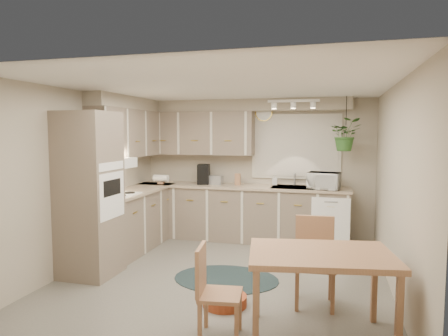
{
  "coord_description": "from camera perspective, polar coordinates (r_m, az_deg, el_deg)",
  "views": [
    {
      "loc": [
        1.3,
        -4.78,
        1.83
      ],
      "look_at": [
        -0.15,
        0.55,
        1.35
      ],
      "focal_mm": 32.0,
      "sensor_mm": 36.0,
      "label": 1
    }
  ],
  "objects": [
    {
      "name": "soap_bottle",
      "position": [
        6.85,
        7.28,
        -2.14
      ],
      "size": [
        0.09,
        0.19,
        0.08
      ],
      "primitive_type": "imported",
      "rotation": [
        0.0,
        0.0,
        0.07
      ],
      "color": "white",
      "rests_on": "counter_back"
    },
    {
      "name": "wall_clock",
      "position": [
        6.96,
        5.7,
        7.88
      ],
      "size": [
        0.3,
        0.03,
        0.3
      ],
      "primitive_type": "cylinder",
      "rotation": [
        1.57,
        0.0,
        0.0
      ],
      "color": "#DFBB4E",
      "rests_on": "wall_back"
    },
    {
      "name": "dining_table",
      "position": [
        3.82,
        13.55,
        -17.23
      ],
      "size": [
        1.37,
        1.03,
        0.79
      ],
      "primitive_type": "cube",
      "rotation": [
        0.0,
        0.0,
        0.17
      ],
      "color": "#AE7C57",
      "rests_on": "floor"
    },
    {
      "name": "wall_back",
      "position": [
        7.03,
        4.47,
        -0.14
      ],
      "size": [
        4.0,
        0.04,
        2.4
      ],
      "primitive_type": "cube",
      "color": "#ACA18E",
      "rests_on": "floor"
    },
    {
      "name": "pet_bed",
      "position": [
        4.47,
        0.12,
        -18.39
      ],
      "size": [
        0.6,
        0.6,
        0.11
      ],
      "primitive_type": "cylinder",
      "rotation": [
        0.0,
        0.0,
        0.37
      ],
      "color": "#A33D20",
      "rests_on": "floor"
    },
    {
      "name": "wall_left",
      "position": [
        5.84,
        -19.32,
        -1.46
      ],
      "size": [
        0.04,
        4.2,
        2.4
      ],
      "primitive_type": "cube",
      "color": "#ACA18E",
      "rests_on": "floor"
    },
    {
      "name": "wall_right",
      "position": [
        4.87,
        23.33,
        -2.84
      ],
      "size": [
        0.04,
        4.2,
        2.4
      ],
      "primitive_type": "cube",
      "color": "#ACA18E",
      "rests_on": "floor"
    },
    {
      "name": "range_hood",
      "position": [
        5.92,
        -15.33,
        0.66
      ],
      "size": [
        0.4,
        0.6,
        0.14
      ],
      "primitive_type": "cube",
      "color": "white",
      "rests_on": "upper_cab_left"
    },
    {
      "name": "counter_back",
      "position": [
        6.8,
        2.31,
        -2.68
      ],
      "size": [
        3.64,
        0.64,
        0.04
      ],
      "primitive_type": "cube",
      "color": "tan",
      "rests_on": "base_cab_back"
    },
    {
      "name": "knife_block",
      "position": [
        6.86,
        1.97,
        -1.62
      ],
      "size": [
        0.09,
        0.09,
        0.2
      ],
      "primitive_type": "cube",
      "rotation": [
        0.0,
        0.0,
        0.04
      ],
      "color": "#AE7C57",
      "rests_on": "counter_back"
    },
    {
      "name": "upper_cab_back",
      "position": [
        7.09,
        -3.76,
        4.97
      ],
      "size": [
        2.0,
        0.35,
        0.75
      ],
      "primitive_type": "cube",
      "color": "gray",
      "rests_on": "wall_back"
    },
    {
      "name": "chair_left",
      "position": [
        3.73,
        -0.5,
        -17.3
      ],
      "size": [
        0.44,
        0.44,
        0.83
      ],
      "primitive_type": "cube",
      "rotation": [
        0.0,
        0.0,
        -1.43
      ],
      "color": "#AE7C57",
      "rests_on": "floor"
    },
    {
      "name": "base_cab_left",
      "position": [
        6.55,
        -12.57,
        -7.27
      ],
      "size": [
        0.6,
        1.85,
        0.9
      ],
      "primitive_type": "cube",
      "color": "gray",
      "rests_on": "floor"
    },
    {
      "name": "dishwasher_front",
      "position": [
        6.43,
        14.95,
        -7.79
      ],
      "size": [
        0.58,
        0.02,
        0.83
      ],
      "primitive_type": "cube",
      "color": "white",
      "rests_on": "base_cab_back"
    },
    {
      "name": "soffit_back",
      "position": [
        6.91,
        2.65,
        8.91
      ],
      "size": [
        3.6,
        0.3,
        0.2
      ],
      "primitive_type": "cube",
      "color": "#ACA18E",
      "rests_on": "wall_back"
    },
    {
      "name": "microwave",
      "position": [
        6.52,
        14.07,
        -1.53
      ],
      "size": [
        0.52,
        0.35,
        0.33
      ],
      "primitive_type": "imported",
      "rotation": [
        0.0,
        0.0,
        -0.18
      ],
      "color": "white",
      "rests_on": "counter_back"
    },
    {
      "name": "window_blinds",
      "position": [
        6.88,
        10.19,
        3.02
      ],
      "size": [
        1.4,
        0.02,
        1.0
      ],
      "primitive_type": "cube",
      "color": "white",
      "rests_on": "wall_back"
    },
    {
      "name": "upper_cab_left",
      "position": [
        6.57,
        -13.26,
        4.84
      ],
      "size": [
        0.35,
        2.0,
        0.75
      ],
      "primitive_type": "cube",
      "color": "gray",
      "rests_on": "wall_left"
    },
    {
      "name": "wall_front",
      "position": [
        3.05,
        -10.54,
        -7.04
      ],
      "size": [
        4.0,
        0.04,
        2.4
      ],
      "primitive_type": "cube",
      "color": "#ACA18E",
      "rests_on": "floor"
    },
    {
      "name": "base_cab_back",
      "position": [
        6.89,
        2.31,
        -6.54
      ],
      "size": [
        3.6,
        0.6,
        0.9
      ],
      "primitive_type": "cube",
      "color": "gray",
      "rests_on": "floor"
    },
    {
      "name": "floor",
      "position": [
        5.28,
        -0.03,
        -15.26
      ],
      "size": [
        4.2,
        4.2,
        0.0
      ],
      "primitive_type": "plane",
      "color": "slate",
      "rests_on": "ground"
    },
    {
      "name": "wall_oven_face",
      "position": [
        5.2,
        -15.74,
        -3.8
      ],
      "size": [
        0.02,
        0.56,
        0.58
      ],
      "primitive_type": "cube",
      "color": "white",
      "rests_on": "oven_stack"
    },
    {
      "name": "braided_rug",
      "position": [
        5.2,
        0.31,
        -15.53
      ],
      "size": [
        1.36,
        1.04,
        0.01
      ],
      "primitive_type": "ellipsoid",
      "rotation": [
        0.0,
        0.0,
        0.03
      ],
      "color": "black",
      "rests_on": "floor"
    },
    {
      "name": "hanging_plant",
      "position": [
        6.48,
        16.98,
        4.08
      ],
      "size": [
        0.49,
        0.53,
        0.4
      ],
      "primitive_type": "imported",
      "rotation": [
        0.0,
        0.0,
        0.05
      ],
      "color": "#306127",
      "rests_on": "ceiling"
    },
    {
      "name": "coffee_maker",
      "position": [
        6.96,
        -2.92,
        -0.89
      ],
      "size": [
        0.23,
        0.27,
        0.35
      ],
      "primitive_type": "cube",
      "rotation": [
        0.0,
        0.0,
        0.16
      ],
      "color": "black",
      "rests_on": "counter_back"
    },
    {
      "name": "window_frame",
      "position": [
        6.89,
        10.2,
        3.02
      ],
      "size": [
        1.5,
        0.02,
        1.1
      ],
      "primitive_type": "cube",
      "color": "beige",
      "rests_on": "wall_back"
    },
    {
      "name": "soffit_left",
      "position": [
        6.6,
        -13.53,
        8.96
      ],
      "size": [
        0.3,
        2.0,
        0.2
      ],
      "primitive_type": "cube",
      "color": "#ACA18E",
      "rests_on": "wall_left"
    },
    {
      "name": "sink",
      "position": [
        6.67,
        9.89,
        -3.07
      ],
      "size": [
        0.7,
        0.48,
        0.1
      ],
      "primitive_type": "cube",
      "color": "#96989D",
      "rests_on": "counter_back"
    },
    {
      "name": "counter_left",
      "position": [
        6.46,
        -12.57,
        -3.2
      ],
      "size": [
        0.64,
        1.89,
        0.04
      ],
      "primitive_type": "cube",
      "color": "tan",
      "rests_on": "base_cab_left"
    },
    {
      "name": "toaster",
      "position": [
        6.93,
        -1.26,
        -1.73
      ],
      "size": [
        0.26,
        0.17,
        0.15
      ],
      "primitive_type": "cube",
      "rotation": [
        0.0,
        0.0,
        -0.09
      ],
      "color": "#96989D",
      "rests_on": "counter_back"
    },
    {
      "name": "ceiling",
      "position": [
        4.99,
        -0.03,
        11.57
      ],
      "size": [
        4.2,
        4.2,
        0.0
      ],
      "primitive_type": "plane",
      "color": "white",
      "rests_on": "wall_back"
    },
    {
      "name": "chair_back",
      "position": [
        4.43,
        12.83,
        -13.07
      ],
      "size": [
        0.46,
        0.46,
        0.93
      ],
      "primitive_type": "cube",
      "rotation": [
        0.0,
        0.0,
        3.21
      ],
      "color": "#AE7C57",
      "rests_on": "floor"
    },
    {
      "name": "cooktop",
      "position": [
        5.96,
        -15.06,
        -3.71
      ],
      "size": [
        0.52,
        0.58,
        0.02
      ],
      "primitive_type": "cube",
      "color": "white",
      "rests_on": "counter_left"
    },
    {
      "name": "oven_stack",
      "position": [
        5.37,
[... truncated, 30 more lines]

